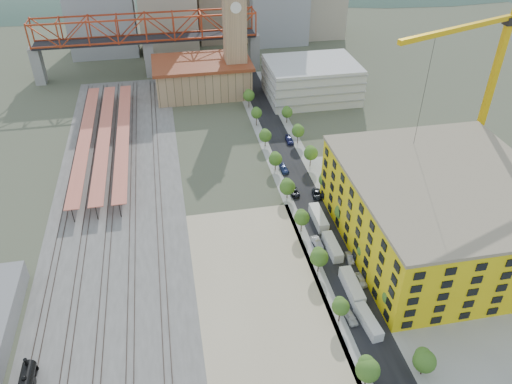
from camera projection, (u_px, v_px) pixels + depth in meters
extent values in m
plane|color=#474C38|center=(254.00, 213.00, 134.39)|extent=(400.00, 400.00, 0.00)
cube|color=#605E59|center=(119.00, 191.00, 142.88)|extent=(36.00, 165.00, 0.06)
cube|color=tan|center=(262.00, 301.00, 108.36)|extent=(28.00, 67.00, 0.06)
cube|color=black|center=(297.00, 177.00, 148.95)|extent=(12.00, 170.00, 0.06)
cube|color=gray|center=(279.00, 179.00, 148.10)|extent=(3.00, 170.00, 0.04)
cube|color=gray|center=(315.00, 175.00, 149.81)|extent=(3.00, 170.00, 0.04)
cube|color=gray|center=(444.00, 240.00, 125.24)|extent=(50.00, 90.00, 0.06)
cube|color=#382B23|center=(65.00, 196.00, 140.52)|extent=(0.12, 160.00, 0.18)
cube|color=#382B23|center=(71.00, 196.00, 140.75)|extent=(0.12, 160.00, 0.18)
cube|color=#382B23|center=(87.00, 194.00, 141.46)|extent=(0.12, 160.00, 0.18)
cube|color=#382B23|center=(93.00, 193.00, 141.68)|extent=(0.12, 160.00, 0.18)
cube|color=#382B23|center=(109.00, 192.00, 142.39)|extent=(0.12, 160.00, 0.18)
cube|color=#382B23|center=(114.00, 191.00, 142.61)|extent=(0.12, 160.00, 0.18)
cube|color=#382B23|center=(131.00, 189.00, 143.32)|extent=(0.12, 160.00, 0.18)
cube|color=#382B23|center=(136.00, 189.00, 143.55)|extent=(0.12, 160.00, 0.18)
cube|color=#382B23|center=(155.00, 187.00, 144.41)|extent=(0.12, 160.00, 0.18)
cube|color=#382B23|center=(160.00, 186.00, 144.63)|extent=(0.12, 160.00, 0.18)
cube|color=#D46951|center=(85.00, 137.00, 161.07)|extent=(4.00, 80.00, 0.25)
cylinder|color=black|center=(86.00, 142.00, 162.21)|extent=(0.24, 0.24, 4.00)
cube|color=#D46951|center=(104.00, 135.00, 162.00)|extent=(4.00, 80.00, 0.25)
cylinder|color=black|center=(105.00, 141.00, 163.15)|extent=(0.24, 0.24, 4.00)
cube|color=#D46951|center=(123.00, 134.00, 162.94)|extent=(4.00, 80.00, 0.25)
cylinder|color=black|center=(124.00, 139.00, 164.08)|extent=(0.24, 0.24, 4.00)
cube|color=tan|center=(202.00, 79.00, 196.28)|extent=(36.00, 22.00, 12.00)
cube|color=brown|center=(201.00, 63.00, 192.57)|extent=(38.00, 24.00, 1.20)
cube|color=tan|center=(235.00, 43.00, 188.70)|extent=(8.00, 8.00, 40.00)
cylinder|color=white|center=(236.00, 8.00, 177.40)|extent=(4.00, 0.30, 4.00)
cube|color=silver|center=(311.00, 80.00, 192.41)|extent=(34.00, 26.00, 14.00)
cube|color=gray|center=(38.00, 65.00, 203.86)|extent=(4.00, 6.00, 15.00)
cube|color=gray|center=(254.00, 51.00, 217.85)|extent=(4.00, 6.00, 15.00)
cube|color=gray|center=(150.00, 58.00, 210.86)|extent=(4.00, 6.00, 15.00)
cube|color=black|center=(147.00, 39.00, 206.29)|extent=(90.00, 9.00, 1.00)
cube|color=#FFEF15|center=(441.00, 213.00, 119.66)|extent=(44.00, 50.00, 18.00)
cube|color=gray|center=(449.00, 180.00, 114.29)|extent=(44.60, 50.60, 0.80)
cube|color=#9EA0A3|center=(101.00, 11.00, 229.39)|extent=(30.00, 25.00, 38.00)
cube|color=gray|center=(221.00, 8.00, 248.60)|extent=(24.00, 24.00, 30.00)
cube|color=brown|center=(192.00, 8.00, 255.63)|extent=(20.00, 20.00, 26.00)
ellipsoid|color=#4C6B59|center=(83.00, 90.00, 370.36)|extent=(396.00, 216.00, 180.00)
ellipsoid|color=#4C6B59|center=(243.00, 107.00, 402.72)|extent=(484.00, 264.00, 220.00)
ellipsoid|color=#4C6B59|center=(387.00, 70.00, 408.81)|extent=(418.00, 228.00, 190.00)
cylinder|color=black|center=(26.00, 362.00, 90.61)|extent=(0.70, 0.70, 1.61)
sphere|color=black|center=(24.00, 378.00, 88.47)|extent=(1.00, 1.00, 1.00)
cone|color=black|center=(32.00, 365.00, 93.96)|extent=(2.61, 1.61, 2.61)
cube|color=yellow|center=(485.00, 107.00, 136.75)|extent=(1.59, 1.59, 44.74)
cube|color=black|center=(510.00, 21.00, 123.41)|extent=(2.49, 2.49, 1.99)
cube|color=yellow|center=(459.00, 29.00, 114.76)|extent=(35.80, 14.35, 1.19)
cube|color=silver|center=(368.00, 322.00, 102.12)|extent=(3.19, 9.20, 2.47)
cube|color=silver|center=(352.00, 287.00, 110.01)|extent=(2.81, 10.32, 2.82)
cube|color=silver|center=(332.00, 247.00, 121.08)|extent=(2.56, 9.44, 2.58)
cube|color=silver|center=(319.00, 218.00, 130.38)|extent=(2.66, 10.06, 2.75)
imported|color=silver|center=(351.00, 317.00, 103.65)|extent=(2.29, 4.74, 1.56)
imported|color=#9E9FA4|center=(317.00, 243.00, 123.16)|extent=(2.12, 4.91, 1.57)
imported|color=black|center=(294.00, 192.00, 141.12)|extent=(2.31, 5.00, 1.39)
imported|color=navy|center=(284.00, 169.00, 151.31)|extent=(2.38, 5.14, 1.45)
imported|color=white|center=(361.00, 280.00, 112.57)|extent=(2.02, 4.55, 1.52)
imported|color=#98989D|center=(349.00, 258.00, 118.69)|extent=(1.68, 4.16, 1.34)
imported|color=black|center=(317.00, 194.00, 140.33)|extent=(3.05, 5.46, 1.44)
imported|color=navy|center=(289.00, 140.00, 166.00)|extent=(2.28, 5.42, 1.56)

